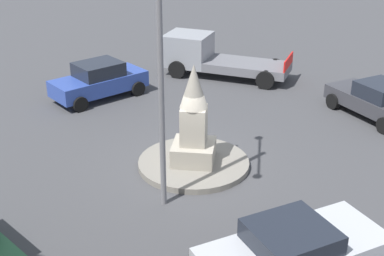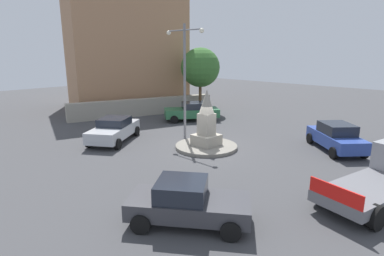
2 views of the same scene
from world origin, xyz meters
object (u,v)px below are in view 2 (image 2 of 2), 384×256
(car_silver_approaching, at_px, (114,129))
(monument, at_px, (207,122))
(streetlamp, at_px, (185,71))
(tree_near_wall, at_px, (200,68))
(car_blue_parked_left, at_px, (336,137))
(car_green_parked_right, at_px, (192,111))
(car_dark_grey_near_island, at_px, (187,202))
(corner_building, at_px, (124,51))

(car_silver_approaching, bearing_deg, monument, 29.81)
(car_silver_approaching, bearing_deg, streetlamp, 51.32)
(streetlamp, bearing_deg, monument, -13.25)
(streetlamp, height_order, tree_near_wall, streetlamp)
(monument, xyz_separation_m, car_blue_parked_left, (5.61, 4.86, -0.77))
(car_green_parked_right, height_order, car_silver_approaching, car_green_parked_right)
(car_blue_parked_left, height_order, car_green_parked_right, car_blue_parked_left)
(car_blue_parked_left, bearing_deg, monument, -139.10)
(car_dark_grey_near_island, xyz_separation_m, tree_near_wall, (-12.98, 14.68, 3.41))
(monument, relative_size, car_dark_grey_near_island, 0.78)
(monument, height_order, tree_near_wall, tree_near_wall)
(streetlamp, distance_m, car_silver_approaching, 5.79)
(car_green_parked_right, relative_size, corner_building, 0.41)
(monument, xyz_separation_m, car_green_parked_right, (-5.92, 4.93, -0.79))
(monument, relative_size, car_green_parked_right, 0.71)
(car_dark_grey_near_island, distance_m, corner_building, 24.70)
(car_green_parked_right, xyz_separation_m, corner_building, (-10.12, 0.42, 4.89))
(car_green_parked_right, bearing_deg, tree_near_wall, 123.01)
(car_blue_parked_left, height_order, car_silver_approaching, car_blue_parked_left)
(car_green_parked_right, distance_m, tree_near_wall, 5.06)
(car_green_parked_right, bearing_deg, car_silver_approaching, -84.63)
(car_blue_parked_left, xyz_separation_m, tree_near_wall, (-13.58, 3.24, 3.35))
(tree_near_wall, bearing_deg, corner_building, -161.21)
(car_dark_grey_near_island, bearing_deg, streetlamp, 135.87)
(car_dark_grey_near_island, bearing_deg, corner_building, 150.44)
(car_green_parked_right, bearing_deg, streetlamp, -50.86)
(monument, relative_size, corner_building, 0.29)
(streetlamp, relative_size, car_blue_parked_left, 1.74)
(streetlamp, relative_size, car_green_parked_right, 1.56)
(car_dark_grey_near_island, height_order, car_green_parked_right, car_green_parked_right)
(car_blue_parked_left, bearing_deg, tree_near_wall, 166.59)
(car_silver_approaching, xyz_separation_m, corner_building, (-10.87, 8.31, 4.90))
(corner_building, bearing_deg, monument, -18.44)
(streetlamp, distance_m, corner_building, 14.55)
(car_blue_parked_left, relative_size, tree_near_wall, 0.70)
(monument, height_order, streetlamp, streetlamp)
(tree_near_wall, bearing_deg, monument, -45.43)
(monument, relative_size, streetlamp, 0.46)
(monument, distance_m, car_dark_grey_near_island, 8.32)
(corner_building, height_order, tree_near_wall, corner_building)
(corner_building, bearing_deg, car_silver_approaching, -37.42)
(car_green_parked_right, bearing_deg, monument, -39.80)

